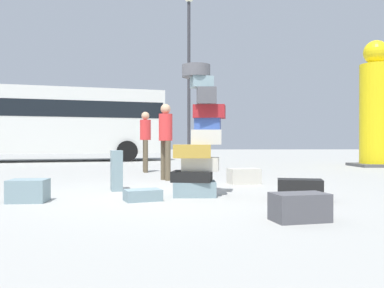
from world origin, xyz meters
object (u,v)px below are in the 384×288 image
at_px(yellow_dummy_statue, 376,110).
at_px(lamp_post, 189,53).
at_px(suitcase_tower, 199,144).
at_px(person_bearded_onlooker, 166,134).
at_px(parked_bus, 52,120).
at_px(suitcase_black_foreground_near, 300,190).
at_px(suitcase_cream_upright_blue, 244,176).
at_px(suitcase_charcoal_right_side, 300,207).
at_px(suitcase_slate_foreground_far, 143,195).
at_px(suitcase_slate_left_side, 28,191).
at_px(person_tourist_with_camera, 145,136).
at_px(suitcase_slate_behind_tower, 116,170).

height_order(yellow_dummy_statue, lamp_post, lamp_post).
height_order(suitcase_tower, person_bearded_onlooker, suitcase_tower).
distance_m(suitcase_tower, yellow_dummy_statue, 9.85).
distance_m(person_bearded_onlooker, parked_bus, 10.40).
bearing_deg(suitcase_black_foreground_near, yellow_dummy_statue, 70.51).
bearing_deg(lamp_post, yellow_dummy_statue, -13.90).
xyz_separation_m(suitcase_tower, suitcase_cream_upright_blue, (0.99, 1.74, -0.66)).
bearing_deg(suitcase_black_foreground_near, suitcase_charcoal_right_side, -93.93).
height_order(suitcase_tower, suitcase_charcoal_right_side, suitcase_tower).
bearing_deg(lamp_post, parked_bus, 156.21).
bearing_deg(person_bearded_onlooker, suitcase_slate_foreground_far, -32.76).
xyz_separation_m(suitcase_charcoal_right_side, suitcase_slate_foreground_far, (-1.78, 1.53, -0.07)).
bearing_deg(suitcase_cream_upright_blue, suitcase_slate_left_side, -158.10).
bearing_deg(person_tourist_with_camera, person_bearded_onlooker, 4.42).
height_order(suitcase_slate_foreground_far, suitcase_cream_upright_blue, suitcase_cream_upright_blue).
bearing_deg(suitcase_slate_foreground_far, lamp_post, 64.43).
relative_size(suitcase_black_foreground_near, parked_bus, 0.06).
bearing_deg(yellow_dummy_statue, suitcase_slate_foreground_far, -133.29).
height_order(suitcase_slate_left_side, parked_bus, parked_bus).
height_order(suitcase_black_foreground_near, parked_bus, parked_bus).
bearing_deg(person_tourist_with_camera, suitcase_slate_foreground_far, -6.67).
bearing_deg(lamp_post, suitcase_cream_upright_blue, -82.88).
bearing_deg(parked_bus, lamp_post, -38.45).
distance_m(suitcase_tower, suitcase_slate_foreground_far, 1.20).
bearing_deg(person_bearded_onlooker, lamp_post, 145.33).
bearing_deg(suitcase_cream_upright_blue, person_bearded_onlooker, 139.91).
bearing_deg(person_tourist_with_camera, suitcase_slate_behind_tower, -13.21).
xyz_separation_m(person_bearded_onlooker, person_tourist_with_camera, (-0.63, 2.29, 0.00)).
xyz_separation_m(person_tourist_with_camera, lamp_post, (1.32, 4.01, 3.20)).
distance_m(suitcase_cream_upright_blue, person_bearded_onlooker, 1.99).
distance_m(suitcase_slate_foreground_far, suitcase_slate_left_side, 1.59).
distance_m(suitcase_tower, suitcase_cream_upright_blue, 2.11).
bearing_deg(suitcase_black_foreground_near, lamp_post, 111.51).
bearing_deg(suitcase_cream_upright_blue, lamp_post, 85.35).
height_order(suitcase_cream_upright_blue, suitcase_black_foreground_near, suitcase_cream_upright_blue).
xyz_separation_m(suitcase_slate_behind_tower, person_bearded_onlooker, (0.80, 1.82, 0.66)).
distance_m(suitcase_slate_left_side, parked_bus, 12.65).
distance_m(suitcase_tower, person_bearded_onlooker, 2.67).
height_order(suitcase_cream_upright_blue, parked_bus, parked_bus).
xyz_separation_m(suitcase_charcoal_right_side, lamp_post, (-0.86, 10.90, 4.06)).
bearing_deg(suitcase_slate_behind_tower, suitcase_slate_left_side, -141.10).
bearing_deg(person_tourist_with_camera, suitcase_tower, 3.17).
relative_size(suitcase_slate_foreground_far, person_bearded_onlooker, 0.30).
bearing_deg(suitcase_cream_upright_blue, person_tourist_with_camera, 113.35).
bearing_deg(suitcase_tower, person_bearded_onlooker, 102.92).
xyz_separation_m(suitcase_slate_behind_tower, person_tourist_with_camera, (0.17, 4.12, 0.66)).
height_order(suitcase_slate_foreground_far, person_bearded_onlooker, person_bearded_onlooker).
height_order(suitcase_tower, suitcase_slate_left_side, suitcase_tower).
distance_m(yellow_dummy_statue, lamp_post, 6.97).
xyz_separation_m(suitcase_slate_left_side, yellow_dummy_statue, (8.92, 7.84, 1.78)).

